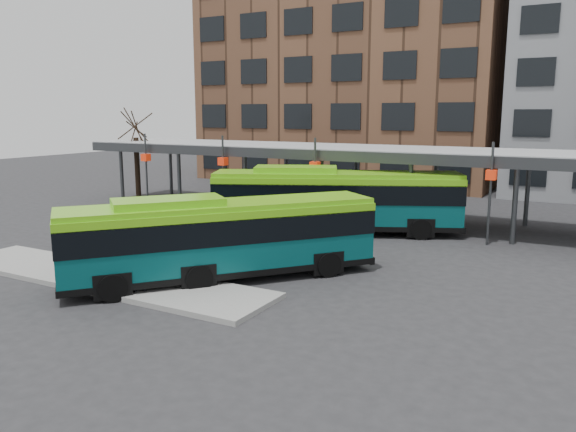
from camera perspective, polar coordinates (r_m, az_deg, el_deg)
The scene contains 8 objects.
ground at distance 20.90m, azimuth -1.78°, elevation -6.52°, with size 120.00×120.00×0.00m, color #28282B.
boarding_island at distance 22.02m, azimuth -18.39°, elevation -5.93°, with size 14.00×3.00×0.18m, color gray.
canopy at distance 31.82m, azimuth 10.11°, elevation 6.34°, with size 40.00×6.53×4.80m.
tree at distance 40.77m, azimuth -15.07°, elevation 4.94°, with size 1.64×1.64×5.60m.
building_brick at distance 53.39m, azimuth 6.86°, elevation 15.64°, with size 26.00×14.00×22.00m, color brown.
bus_front at distance 20.69m, azimuth -6.88°, elevation -2.06°, with size 9.14×10.37×3.15m.
bus_rear at distance 28.69m, azimuth 4.81°, elevation 1.76°, with size 12.37×7.63×3.42m.
pedestrian at distance 19.47m, azimuth -14.92°, elevation -4.89°, with size 0.68×0.76×1.74m.
Camera 1 is at (10.26, -17.16, 6.10)m, focal length 35.00 mm.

